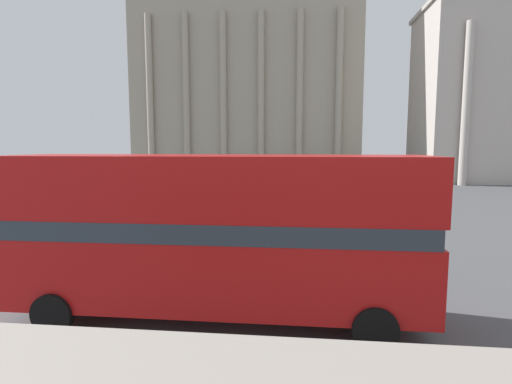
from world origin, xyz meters
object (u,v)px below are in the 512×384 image
Objects in this scene: plaza_building_left at (249,88)px; traffic_light_mid at (213,190)px; traffic_light_near at (182,212)px; pedestrian_yellow at (193,190)px; pedestrian_white at (289,232)px; car_white at (204,203)px; pedestrian_black at (260,203)px; pedestrian_blue at (306,186)px; double_decker_bus at (217,230)px.

traffic_light_mid is (3.70, -43.75, -10.95)m from plaza_building_left.
pedestrian_yellow is at bearing 103.96° from traffic_light_near.
pedestrian_yellow reaches higher than pedestrian_white.
car_white is at bearing -54.90° from pedestrian_white.
traffic_light_near is 1.84× the size of pedestrian_black.
car_white is at bearing -27.96° from pedestrian_yellow.
pedestrian_blue is at bearing -70.72° from pedestrian_black.
double_decker_bus is 6.57m from pedestrian_white.
car_white is (-2.25, 12.35, -1.51)m from traffic_light_near.
traffic_light_mid reaches higher than pedestrian_black.
traffic_light_near is 1.99× the size of pedestrian_yellow.
pedestrian_white is (3.63, -2.53, -1.37)m from traffic_light_mid.
pedestrian_white is at bearing -24.12° from car_white.
plaza_building_left is 48.44m from pedestrian_white.
pedestrian_black reaches higher than pedestrian_yellow.
traffic_light_mid is 2.16× the size of pedestrian_white.
plaza_building_left is 34.13m from pedestrian_yellow.
plaza_building_left is 7.77× the size of car_white.
traffic_light_near is 18.30m from pedestrian_yellow.
pedestrian_black is (3.78, -1.80, 0.36)m from car_white.
pedestrian_blue reaches higher than car_white.
double_decker_bus is at bearing -33.19° from pedestrian_yellow.
car_white is at bearing 7.60° from pedestrian_black.
traffic_light_near is at bearing 47.33° from pedestrian_white.
pedestrian_black is (1.76, 4.75, -1.23)m from traffic_light_mid.
pedestrian_black is (-0.24, 13.50, -1.22)m from double_decker_bus.
pedestrian_white is at bearing 137.42° from pedestrian_black.
car_white is (-2.01, 6.54, -1.59)m from traffic_light_mid.
pedestrian_white is at bearing 76.66° from double_decker_bus.
pedestrian_black is (1.52, 10.55, -1.15)m from traffic_light_near.
double_decker_bus is 15.89m from car_white.
double_decker_bus reaches higher than car_white.
plaza_building_left is 17.91× the size of pedestrian_black.
pedestrian_black is (-1.86, 7.27, 0.13)m from pedestrian_white.
double_decker_bus is 3.43m from traffic_light_near.
pedestrian_blue is at bearing 78.84° from traffic_light_near.
pedestrian_yellow is (-0.47, -31.84, -12.27)m from plaza_building_left.
traffic_light_mid reaches higher than pedestrian_white.
plaza_building_left reaches higher than pedestrian_black.
pedestrian_blue is at bearing 90.30° from car_white.
traffic_light_near is 22.80m from pedestrian_blue.
plaza_building_left reaches higher than double_decker_bus.
pedestrian_blue is at bearing 85.28° from double_decker_bus.
pedestrian_black is at bearing -27.13° from pedestrian_blue.
traffic_light_near is 12.64m from car_white.
plaza_building_left reaches higher than pedestrian_blue.
car_white is at bearing 100.34° from traffic_light_near.
car_white is 12.00m from pedestrian_blue.
double_decker_bus is 6.21× the size of pedestrian_white.
double_decker_bus is at bearing -83.80° from plaza_building_left.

